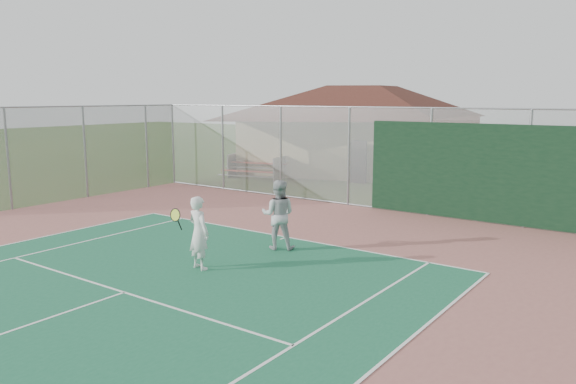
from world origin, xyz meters
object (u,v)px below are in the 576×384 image
object	(u,v)px
clubhouse	(362,120)
bleachers	(257,165)
player_grey_back	(278,215)
player_white_front	(198,233)

from	to	relation	value
clubhouse	bleachers	bearing A→B (deg)	-138.37
bleachers	player_grey_back	bearing A→B (deg)	-64.12
player_grey_back	player_white_front	bearing A→B (deg)	51.29
bleachers	player_white_front	size ratio (longest dim) A/B	2.00
player_white_front	player_grey_back	bearing A→B (deg)	-89.78
clubhouse	player_white_front	size ratio (longest dim) A/B	8.43
bleachers	player_grey_back	distance (m)	13.06
clubhouse	player_grey_back	size ratio (longest dim) A/B	7.90
clubhouse	bleachers	xyz separation A→B (m)	(-3.00, -4.98, -2.08)
clubhouse	player_white_front	bearing A→B (deg)	-90.45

